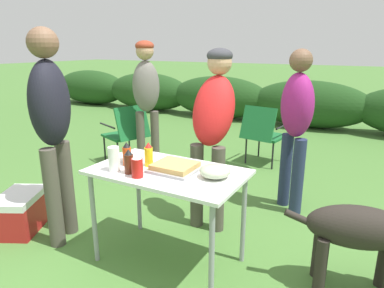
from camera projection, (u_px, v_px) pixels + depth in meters
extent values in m
plane|color=#477533|center=(169.00, 260.00, 2.65)|extent=(60.00, 60.00, 0.00)
ellipsoid|color=#1E4219|center=(91.00, 87.00, 9.70)|extent=(2.40, 0.90, 0.94)
ellipsoid|color=#1E4219|center=(148.00, 92.00, 8.76)|extent=(2.40, 0.90, 0.94)
ellipsoid|color=#1E4219|center=(219.00, 97.00, 7.82)|extent=(2.40, 0.90, 0.94)
ellipsoid|color=#1E4219|center=(309.00, 104.00, 6.88)|extent=(2.40, 0.90, 0.94)
cube|color=white|center=(168.00, 172.00, 2.45)|extent=(1.10, 0.64, 0.02)
cylinder|color=gray|center=(94.00, 218.00, 2.56)|extent=(0.04, 0.04, 0.71)
cylinder|color=gray|center=(212.00, 256.00, 2.09)|extent=(0.04, 0.04, 0.71)
cylinder|color=gray|center=(139.00, 192.00, 3.01)|extent=(0.04, 0.04, 0.71)
cylinder|color=gray|center=(243.00, 219.00, 2.55)|extent=(0.04, 0.04, 0.71)
cube|color=#9E9EA3|center=(175.00, 169.00, 2.44)|extent=(0.32, 0.30, 0.02)
cube|color=tan|center=(175.00, 166.00, 2.43)|extent=(0.28, 0.26, 0.04)
cylinder|color=white|center=(129.00, 157.00, 2.68)|extent=(0.20, 0.20, 0.04)
ellipsoid|color=#ADBC99|center=(215.00, 171.00, 2.31)|extent=(0.21, 0.21, 0.09)
cylinder|color=white|center=(114.00, 159.00, 2.42)|extent=(0.08, 0.08, 0.18)
cylinder|color=#CC4214|center=(127.00, 156.00, 2.54)|extent=(0.06, 0.06, 0.14)
cone|color=black|center=(126.00, 145.00, 2.51)|extent=(0.05, 0.05, 0.04)
cylinder|color=yellow|center=(149.00, 157.00, 2.52)|extent=(0.06, 0.06, 0.14)
cone|color=red|center=(148.00, 145.00, 2.49)|extent=(0.05, 0.05, 0.04)
cylinder|color=#562314|center=(129.00, 164.00, 2.37)|extent=(0.06, 0.06, 0.14)
cone|color=black|center=(128.00, 152.00, 2.35)|extent=(0.05, 0.05, 0.04)
cylinder|color=red|center=(137.00, 168.00, 2.30)|extent=(0.08, 0.08, 0.13)
cone|color=white|center=(137.00, 156.00, 2.28)|extent=(0.07, 0.07, 0.04)
cylinder|color=#4C473D|center=(197.00, 186.00, 3.08)|extent=(0.12, 0.12, 0.77)
cylinder|color=#4C473D|center=(218.00, 190.00, 2.99)|extent=(0.12, 0.12, 0.77)
ellipsoid|color=red|center=(214.00, 110.00, 2.95)|extent=(0.39, 0.50, 0.68)
sphere|color=tan|center=(220.00, 63.00, 2.94)|extent=(0.21, 0.21, 0.21)
ellipsoid|color=#333338|center=(220.00, 56.00, 2.92)|extent=(0.22, 0.22, 0.13)
cylinder|color=#4C473D|center=(141.00, 142.00, 4.45)|extent=(0.11, 0.11, 0.79)
cylinder|color=#4C473D|center=(155.00, 141.00, 4.49)|extent=(0.11, 0.11, 0.79)
ellipsoid|color=slate|center=(146.00, 86.00, 4.28)|extent=(0.41, 0.41, 0.64)
sphere|color=tan|center=(145.00, 51.00, 4.16)|extent=(0.22, 0.22, 0.22)
ellipsoid|color=#993823|center=(145.00, 46.00, 4.14)|extent=(0.23, 0.23, 0.13)
cylinder|color=#232D4C|center=(285.00, 170.00, 3.49)|extent=(0.12, 0.12, 0.76)
cylinder|color=#232D4C|center=(298.00, 177.00, 3.30)|extent=(0.12, 0.12, 0.76)
ellipsoid|color=#931E70|center=(297.00, 105.00, 3.21)|extent=(0.45, 0.44, 0.61)
sphere|color=brown|center=(301.00, 60.00, 3.09)|extent=(0.21, 0.21, 0.21)
cylinder|color=#4C473D|center=(53.00, 198.00, 2.75)|extent=(0.12, 0.12, 0.83)
cylinder|color=#4C473D|center=(67.00, 188.00, 2.95)|extent=(0.12, 0.12, 0.83)
ellipsoid|color=black|center=(50.00, 103.00, 2.64)|extent=(0.39, 0.45, 0.67)
sphere|color=brown|center=(43.00, 43.00, 2.52)|extent=(0.23, 0.23, 0.23)
cylinder|color=#28231E|center=(318.00, 251.00, 2.42)|extent=(0.08, 0.08, 0.40)
cylinder|color=#28231E|center=(321.00, 266.00, 2.25)|extent=(0.08, 0.08, 0.40)
cylinder|color=#28231E|center=(384.00, 260.00, 2.32)|extent=(0.08, 0.08, 0.40)
ellipsoid|color=#28231E|center=(358.00, 227.00, 2.21)|extent=(0.70, 0.44, 0.28)
cylinder|color=#28231E|center=(299.00, 218.00, 2.29)|extent=(0.21, 0.10, 0.11)
cube|color=#19602D|center=(266.00, 136.00, 4.76)|extent=(0.52, 0.52, 0.03)
cube|color=#19602D|center=(258.00, 124.00, 4.49)|extent=(0.48, 0.22, 0.44)
cylinder|color=black|center=(246.00, 150.00, 4.78)|extent=(0.02, 0.02, 0.38)
cylinder|color=black|center=(273.00, 156.00, 4.55)|extent=(0.02, 0.02, 0.38)
cylinder|color=black|center=(259.00, 144.00, 5.09)|extent=(0.02, 0.02, 0.38)
cylinder|color=black|center=(285.00, 149.00, 4.86)|extent=(0.02, 0.02, 0.38)
cylinder|color=black|center=(252.00, 122.00, 4.85)|extent=(0.08, 0.41, 0.02)
cylinder|color=black|center=(283.00, 126.00, 4.58)|extent=(0.08, 0.41, 0.02)
cube|color=#19602D|center=(123.00, 135.00, 4.80)|extent=(0.59, 0.59, 0.03)
cube|color=#19602D|center=(133.00, 123.00, 4.54)|extent=(0.32, 0.49, 0.44)
cylinder|color=black|center=(118.00, 155.00, 4.59)|extent=(0.02, 0.02, 0.38)
cylinder|color=black|center=(144.00, 149.00, 4.83)|extent=(0.02, 0.02, 0.38)
cylinder|color=black|center=(105.00, 148.00, 4.88)|extent=(0.02, 0.02, 0.38)
cylinder|color=black|center=(129.00, 143.00, 5.13)|extent=(0.02, 0.02, 0.38)
cylinder|color=black|center=(107.00, 126.00, 4.61)|extent=(0.40, 0.17, 0.02)
cylinder|color=black|center=(137.00, 121.00, 4.90)|extent=(0.40, 0.17, 0.02)
cube|color=#B21E1E|center=(21.00, 215.00, 3.06)|extent=(0.51, 0.57, 0.28)
cube|color=silver|center=(19.00, 197.00, 3.02)|extent=(0.51, 0.57, 0.06)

